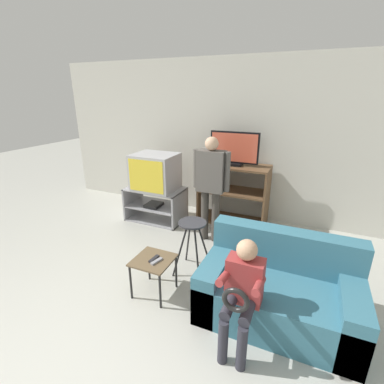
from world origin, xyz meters
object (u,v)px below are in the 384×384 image
television_main (155,172)px  remote_control_black (154,259)px  remote_control_white (157,261)px  person_standing_adult (211,180)px  television_flat (234,149)px  snack_table (153,264)px  folding_stool (192,233)px  tv_stand (156,204)px  person_seated_child (242,289)px  couch (278,291)px  media_shelf (233,193)px

television_main → remote_control_black: bearing=-60.1°
remote_control_white → person_standing_adult: 1.46m
television_flat → snack_table: bearing=-96.9°
folding_stool → television_flat: bearing=88.9°
television_main → person_standing_adult: person_standing_adult is taller
person_standing_adult → tv_stand: bearing=165.0°
television_flat → person_seated_child: bearing=-72.1°
couch → person_standing_adult: 1.72m
tv_stand → media_shelf: (1.21, 0.45, 0.22)m
tv_stand → television_flat: size_ratio=1.23×
media_shelf → couch: media_shelf is taller
television_main → person_standing_adult: bearing=-14.6°
media_shelf → folding_stool: bearing=-91.7°
television_main → snack_table: 1.92m
television_main → couch: (2.17, -1.42, -0.57)m
couch → person_seated_child: person_seated_child is taller
tv_stand → remote_control_white: tv_stand is taller
media_shelf → person_standing_adult: person_standing_adult is taller
tv_stand → remote_control_black: (0.96, -1.63, 0.15)m
tv_stand → television_main: (0.03, -0.02, 0.57)m
remote_control_black → remote_control_white: (0.05, -0.03, 0.00)m
television_main → tv_stand: bearing=152.4°
folding_stool → couch: bearing=-17.6°
remote_control_black → person_standing_adult: (0.12, 1.34, 0.48)m
couch → television_flat: bearing=118.1°
folding_stool → person_standing_adult: (-0.08, 0.82, 0.39)m
television_main → person_standing_adult: 1.09m
remote_control_black → couch: couch is taller
folding_stool → remote_control_black: folding_stool is taller
folding_stool → person_standing_adult: person_standing_adult is taller
snack_table → couch: 1.27m
snack_table → remote_control_black: 0.07m
remote_control_black → folding_stool: bearing=74.1°
couch → person_seated_child: size_ratio=1.47×
folding_stool → person_standing_adult: 0.91m
tv_stand → folding_stool: bearing=-43.7°
remote_control_white → snack_table: bearing=170.0°
couch → person_seated_child: 0.60m
media_shelf → television_main: bearing=-158.6°
tv_stand → television_main: bearing=-27.6°
snack_table → person_standing_adult: (0.14, 1.34, 0.55)m
television_flat → couch: bearing=-61.9°
remote_control_white → tv_stand: bearing=137.1°
remote_control_black → remote_control_white: size_ratio=1.00×
media_shelf → folding_stool: 1.56m
person_standing_adult → remote_control_black: bearing=-95.3°
remote_control_black → remote_control_white: same height
person_seated_child → tv_stand: bearing=135.6°
folding_stool → person_seated_child: (0.78, -0.79, 0.05)m
media_shelf → remote_control_black: media_shelf is taller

